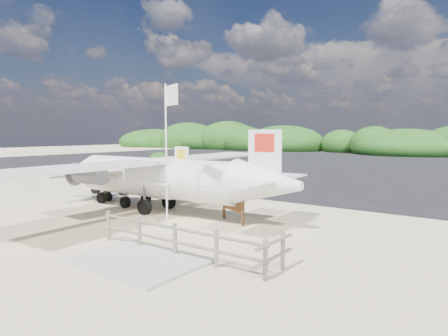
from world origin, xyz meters
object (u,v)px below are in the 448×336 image
(baggage_cart, at_px, (115,193))
(crew_b, at_px, (175,182))
(crew_a, at_px, (221,180))
(aircraft_small, at_px, (297,161))
(signboard, at_px, (233,222))
(crew_c, at_px, (222,181))
(flagpole, at_px, (167,230))

(baggage_cart, height_order, crew_b, crew_b)
(crew_a, xyz_separation_m, aircraft_small, (-8.72, 27.77, -0.91))
(crew_b, bearing_deg, aircraft_small, -92.01)
(signboard, bearing_deg, aircraft_small, 136.36)
(crew_b, xyz_separation_m, crew_c, (2.31, 1.41, 0.10))
(crew_a, bearing_deg, crew_b, 50.57)
(signboard, bearing_deg, crew_c, 154.85)
(flagpole, relative_size, crew_b, 3.61)
(crew_b, distance_m, aircraft_small, 29.77)
(crew_c, bearing_deg, signboard, 128.96)
(aircraft_small, bearing_deg, flagpole, 110.51)
(baggage_cart, relative_size, flagpole, 0.50)
(crew_b, bearing_deg, crew_c, -162.93)
(baggage_cart, bearing_deg, signboard, -26.55)
(baggage_cart, bearing_deg, crew_c, 14.61)
(flagpole, xyz_separation_m, crew_c, (-3.19, 7.69, 0.84))
(flagpole, relative_size, signboard, 3.14)
(flagpole, distance_m, aircraft_small, 37.28)
(crew_a, bearing_deg, aircraft_small, -51.18)
(baggage_cart, relative_size, crew_a, 1.45)
(signboard, bearing_deg, crew_b, 175.25)
(baggage_cart, xyz_separation_m, crew_b, (3.23, 1.73, 0.74))
(signboard, height_order, crew_c, crew_c)
(flagpole, distance_m, crew_b, 8.37)
(crew_a, height_order, crew_b, crew_a)
(flagpole, bearing_deg, crew_c, 112.52)
(crew_a, relative_size, crew_c, 1.09)
(flagpole, xyz_separation_m, aircraft_small, (-11.91, 35.33, 0.00))
(crew_c, bearing_deg, aircraft_small, -73.78)
(crew_c, bearing_deg, crew_b, 30.24)
(signboard, height_order, aircraft_small, aircraft_small)
(crew_b, height_order, crew_c, crew_c)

